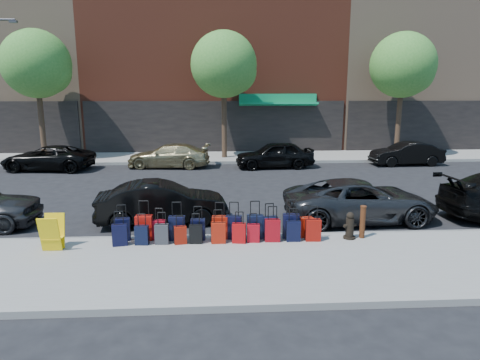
{
  "coord_description": "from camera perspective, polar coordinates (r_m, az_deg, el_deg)",
  "views": [
    {
      "loc": [
        -0.01,
        -15.82,
        4.1
      ],
      "look_at": [
        0.81,
        -1.5,
        1.07
      ],
      "focal_mm": 32.0,
      "sensor_mm": 36.0,
      "label": 1
    }
  ],
  "objects": [
    {
      "name": "suitcase_front_10",
      "position": [
        11.88,
        8.76,
        -6.21
      ],
      "size": [
        0.39,
        0.25,
        0.89
      ],
      "rotation": [
        0.0,
        0.0,
        0.14
      ],
      "color": "#B41D0B",
      "rests_on": "sidewalk_near"
    },
    {
      "name": "suitcase_front_4",
      "position": [
        11.58,
        -5.62,
        -6.56
      ],
      "size": [
        0.39,
        0.22,
        0.92
      ],
      "rotation": [
        0.0,
        0.0,
        -0.03
      ],
      "color": "black",
      "rests_on": "sidewalk_near"
    },
    {
      "name": "car_far_0",
      "position": [
        24.29,
        -24.22,
        2.69
      ],
      "size": [
        4.78,
        2.58,
        1.28
      ],
      "primitive_type": "imported",
      "rotation": [
        0.0,
        0.0,
        -1.67
      ],
      "color": "black",
      "rests_on": "ground"
    },
    {
      "name": "suitcase_back_0",
      "position": [
        11.55,
        -15.75,
        -7.05
      ],
      "size": [
        0.41,
        0.29,
        0.9
      ],
      "rotation": [
        0.0,
        0.0,
        0.19
      ],
      "color": "black",
      "rests_on": "sidewalk_near"
    },
    {
      "name": "sidewalk_far",
      "position": [
        26.13,
        -3.2,
        3.06
      ],
      "size": [
        60.0,
        4.0,
        0.15
      ],
      "primitive_type": "cube",
      "color": "gray",
      "rests_on": "ground"
    },
    {
      "name": "suitcase_front_0",
      "position": [
        11.89,
        -15.41,
        -6.36
      ],
      "size": [
        0.43,
        0.28,
        0.97
      ],
      "rotation": [
        0.0,
        0.0,
        0.16
      ],
      "color": "black",
      "rests_on": "sidewalk_near"
    },
    {
      "name": "suitcase_front_5",
      "position": [
        11.62,
        -2.71,
        -6.31
      ],
      "size": [
        0.42,
        0.24,
        1.0
      ],
      "rotation": [
        0.0,
        0.0,
        -0.03
      ],
      "color": "#A41A0A",
      "rests_on": "sidewalk_near"
    },
    {
      "name": "tree_center",
      "position": [
        25.36,
        -1.84,
        14.9
      ],
      "size": [
        3.8,
        3.8,
        7.27
      ],
      "color": "black",
      "rests_on": "sidewalk_far"
    },
    {
      "name": "tree_left",
      "position": [
        27.2,
        -25.24,
        13.61
      ],
      "size": [
        3.8,
        3.8,
        7.27
      ],
      "color": "black",
      "rests_on": "sidewalk_far"
    },
    {
      "name": "car_far_1",
      "position": [
        23.27,
        -9.48,
        3.21
      ],
      "size": [
        4.53,
        2.21,
        1.27
      ],
      "primitive_type": "imported",
      "rotation": [
        0.0,
        0.0,
        -1.67
      ],
      "color": "#9C8D60",
      "rests_on": "ground"
    },
    {
      "name": "suitcase_back_1",
      "position": [
        11.48,
        -12.95,
        -7.16
      ],
      "size": [
        0.36,
        0.22,
        0.82
      ],
      "rotation": [
        0.0,
        0.0,
        -0.07
      ],
      "color": "black",
      "rests_on": "sidewalk_near"
    },
    {
      "name": "suitcase_front_2",
      "position": [
        11.74,
        -10.72,
        -6.54
      ],
      "size": [
        0.38,
        0.24,
        0.86
      ],
      "rotation": [
        0.0,
        0.0,
        -0.13
      ],
      "color": "maroon",
      "rests_on": "sidewalk_near"
    },
    {
      "name": "suitcase_back_8",
      "position": [
        11.44,
        4.34,
        -6.71
      ],
      "size": [
        0.41,
        0.25,
        0.95
      ],
      "rotation": [
        0.0,
        0.0,
        -0.05
      ],
      "color": "maroon",
      "rests_on": "sidewalk_near"
    },
    {
      "name": "suitcase_front_3",
      "position": [
        11.63,
        -8.39,
        -6.36
      ],
      "size": [
        0.43,
        0.24,
        1.04
      ],
      "rotation": [
        0.0,
        0.0,
        -0.01
      ],
      "color": "black",
      "rests_on": "sidewalk_near"
    },
    {
      "name": "sidewalk_near",
      "position": [
        10.15,
        -3.0,
        -11.44
      ],
      "size": [
        60.0,
        4.0,
        0.15
      ],
      "primitive_type": "cube",
      "color": "gray",
      "rests_on": "ground"
    },
    {
      "name": "car_near_1",
      "position": [
        13.49,
        -10.3,
        -3.02
      ],
      "size": [
        4.15,
        1.87,
        1.32
      ],
      "primitive_type": "imported",
      "rotation": [
        0.0,
        0.0,
        1.69
      ],
      "color": "black",
      "rests_on": "ground"
    },
    {
      "name": "curb_near",
      "position": [
        12.03,
        -3.05,
        -7.62
      ],
      "size": [
        60.0,
        0.08,
        0.15
      ],
      "primitive_type": "cube",
      "color": "gray",
      "rests_on": "ground"
    },
    {
      "name": "suitcase_back_4",
      "position": [
        11.34,
        -5.9,
        -7.17
      ],
      "size": [
        0.34,
        0.21,
        0.8
      ],
      "rotation": [
        0.0,
        0.0,
        -0.05
      ],
      "color": "black",
      "rests_on": "sidewalk_near"
    },
    {
      "name": "display_rack",
      "position": [
        11.75,
        -23.76,
        -6.49
      ],
      "size": [
        0.51,
        0.56,
        0.89
      ],
      "rotation": [
        0.0,
        0.0,
        -0.02
      ],
      "color": "yellow",
      "rests_on": "sidewalk_near"
    },
    {
      "name": "suitcase_back_6",
      "position": [
        11.31,
        -0.12,
        -7.09
      ],
      "size": [
        0.38,
        0.26,
        0.84
      ],
      "rotation": [
        0.0,
        0.0,
        -0.16
      ],
      "color": "#AA0B0C",
      "rests_on": "sidewalk_near"
    },
    {
      "name": "suitcase_back_9",
      "position": [
        11.53,
        7.1,
        -6.74
      ],
      "size": [
        0.37,
        0.22,
        0.88
      ],
      "rotation": [
        0.0,
        0.0,
        -0.01
      ],
      "color": "black",
      "rests_on": "sidewalk_near"
    },
    {
      "name": "fire_hydrant",
      "position": [
        11.97,
        14.43,
        -6.01
      ],
      "size": [
        0.38,
        0.33,
        0.73
      ],
      "rotation": [
        0.0,
        0.0,
        0.3
      ],
      "color": "black",
      "rests_on": "sidewalk_near"
    },
    {
      "name": "building_right",
      "position": [
        37.72,
        23.15,
        18.47
      ],
      "size": [
        15.0,
        12.12,
        18.0
      ],
      "color": "#94755A",
      "rests_on": "ground"
    },
    {
      "name": "car_far_2",
      "position": [
        22.89,
        4.64,
        3.38
      ],
      "size": [
        4.26,
        1.96,
        1.41
      ],
      "primitive_type": "imported",
      "rotation": [
        0.0,
        0.0,
        -1.5
      ],
      "color": "black",
      "rests_on": "ground"
    },
    {
      "name": "bollard",
      "position": [
        12.08,
        16.03,
        -5.33
      ],
      "size": [
        0.17,
        0.17,
        0.9
      ],
      "color": "#38190C",
      "rests_on": "sidewalk_near"
    },
    {
      "name": "suitcase_back_3",
      "position": [
        11.35,
        -7.96,
        -7.27
      ],
      "size": [
        0.35,
        0.24,
        0.76
      ],
      "rotation": [
        0.0,
        0.0,
        0.18
      ],
      "color": "maroon",
      "rests_on": "sidewalk_near"
    },
    {
      "name": "suitcase_front_6",
      "position": [
        11.6,
        -0.85,
        -6.3
      ],
      "size": [
        0.45,
        0.3,
        1.01
      ],
      "rotation": [
        0.0,
        0.0,
        -0.17
      ],
      "color": "black",
      "rests_on": "sidewalk_near"
    },
    {
      "name": "suitcase_front_1",
      "position": [
        11.78,
        -12.66,
        -6.23
      ],
      "size": [
        0.45,
        0.26,
        1.07
      ],
      "rotation": [
        0.0,
        0.0,
        -0.04
      ],
      "color": "#AD110B",
      "rests_on": "sidewalk_near"
    },
    {
      "name": "car_far_3",
      "position": [
        25.38,
        21.31,
        3.29
      ],
      "size": [
        3.95,
        1.52,
        1.28
      ],
      "primitive_type": "imported",
      "rotation": [
        0.0,
        0.0,
        -1.53
      ],
      "color": "black",
      "rests_on": "ground"
    },
    {
      "name": "car_near_2",
      "position": [
        14.08,
        15.72,
        -2.65
      ],
      "size": [
        4.86,
        2.42,
        1.32
      ],
      "primitive_type": "imported",
      "rotation": [
        0.0,
        0.0,
        1.62
      ],
      "color": "#2F2F31",
      "rests_on": "ground"
    },
    {
      "name": "suitcase_back_2",
      "position": [
        11.42,
        -10.38,
        -7.1
      ],
      "size": [
        0.36,
        0.22,
        0.85
      ],
      "rotation": [
        0.0,
        0.0,
        -0.03
      ],
      "color": "#323237",
      "rests_on": "sidewalk_near"
    },
    {
      "name": "building_center",
      "position": [
        34.31,
        -3.44,
        21.79
      ],
      "size": [
        17.0,
        12.85,
        20.0
      ],
      "color": "maroon",
      "rests_on": "ground"
    },
    {
      "name": "suitcase_back_5",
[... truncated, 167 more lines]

